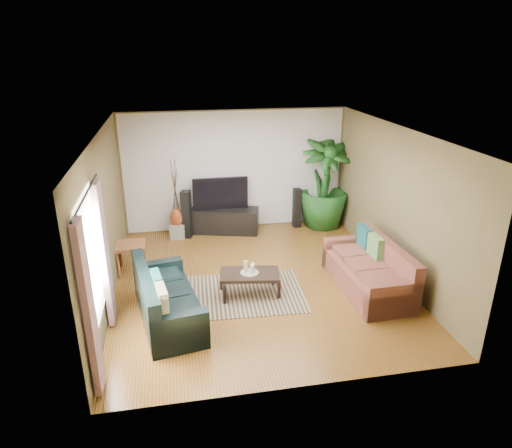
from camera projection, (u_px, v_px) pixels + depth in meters
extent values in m
plane|color=brown|center=(258.00, 282.00, 8.21)|extent=(5.50, 5.50, 0.00)
plane|color=white|center=(258.00, 132.00, 7.23)|extent=(5.50, 5.50, 0.00)
plane|color=brown|center=(235.00, 171.00, 10.23)|extent=(5.00, 0.00, 5.00)
plane|color=brown|center=(304.00, 292.00, 5.20)|extent=(5.00, 0.00, 5.00)
plane|color=brown|center=(105.00, 222.00, 7.29)|extent=(0.00, 5.50, 5.50)
plane|color=brown|center=(395.00, 203.00, 8.15)|extent=(0.00, 5.50, 5.50)
plane|color=white|center=(235.00, 171.00, 10.23)|extent=(4.90, 0.00, 4.90)
plane|color=white|center=(91.00, 262.00, 5.81)|extent=(0.00, 1.80, 1.80)
cube|color=gray|center=(89.00, 310.00, 5.23)|extent=(0.08, 0.35, 2.20)
cube|color=gray|center=(105.00, 255.00, 6.60)|extent=(0.08, 0.35, 2.20)
cylinder|color=black|center=(86.00, 195.00, 5.49)|extent=(0.03, 1.90, 0.03)
cube|color=black|center=(168.00, 295.00, 6.95)|extent=(1.13, 2.01, 0.85)
cube|color=brown|center=(368.00, 267.00, 7.84)|extent=(0.97, 2.02, 0.85)
cube|color=#A0825E|center=(241.00, 294.00, 7.82)|extent=(2.20, 1.61, 0.01)
cube|color=black|center=(250.00, 284.00, 7.75)|extent=(1.07, 0.69, 0.41)
cylinder|color=#999993|center=(250.00, 273.00, 7.67)|extent=(0.31, 0.31, 0.01)
cylinder|color=beige|center=(246.00, 266.00, 7.65)|extent=(0.06, 0.06, 0.20)
cylinder|color=silver|center=(252.00, 269.00, 7.61)|extent=(0.06, 0.06, 0.15)
cylinder|color=beige|center=(253.00, 267.00, 7.71)|extent=(0.06, 0.06, 0.13)
cube|color=black|center=(221.00, 220.00, 10.33)|extent=(1.74, 0.91, 0.56)
cube|color=black|center=(220.00, 193.00, 10.10)|extent=(1.22, 0.07, 0.72)
cube|color=black|center=(187.00, 214.00, 9.96)|extent=(0.25, 0.26, 1.06)
cube|color=black|center=(297.00, 208.00, 10.57)|extent=(0.18, 0.19, 0.92)
imported|color=#194B19|center=(324.00, 184.00, 10.43)|extent=(1.16, 1.16, 2.06)
cylinder|color=black|center=(322.00, 219.00, 10.75)|extent=(0.38, 0.38, 0.30)
cube|color=gray|center=(178.00, 231.00, 10.07)|extent=(0.36, 0.36, 0.32)
ellipsoid|color=#903B1A|center=(177.00, 217.00, 9.96)|extent=(0.30, 0.30, 0.41)
cube|color=#955630|center=(132.00, 258.00, 8.50)|extent=(0.53, 0.53, 0.56)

